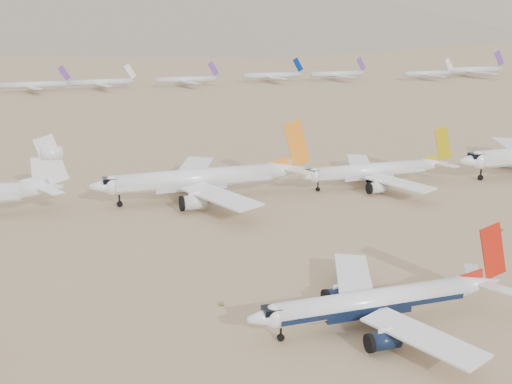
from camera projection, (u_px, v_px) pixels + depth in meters
ground at (427, 318)px, 102.87m from camera, size 7000.00×7000.00×0.00m
main_airliner at (382, 301)px, 99.62m from camera, size 42.18×41.19×14.88m
row2_gold_tail at (376, 171)px, 175.30m from camera, size 43.76×42.79×15.58m
row2_orange_tail at (203, 179)px, 163.22m from camera, size 54.21×53.04×19.34m
distant_storage_row at (148, 81)px, 372.73m from camera, size 517.12×52.62×15.04m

